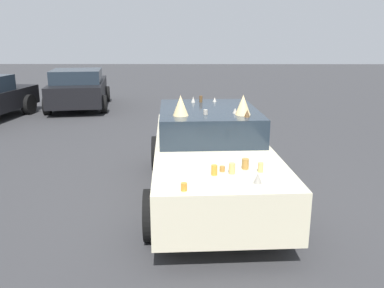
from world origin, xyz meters
The scene contains 3 objects.
ground_plane centered at (0.00, 0.00, 0.00)m, with size 60.00×60.00×0.00m, color #38383A.
art_car_decorated centered at (0.09, 0.01, 0.72)m, with size 4.62×2.24×1.71m.
parked_sedan_behind_right centered at (8.23, 4.45, 0.70)m, with size 4.18×2.53×1.40m.
Camera 1 is at (-6.27, 0.25, 2.62)m, focal length 37.81 mm.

